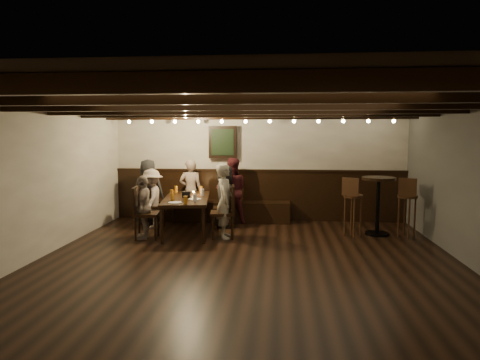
# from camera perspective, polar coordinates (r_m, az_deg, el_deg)

# --- Properties ---
(room) EXTENTS (7.00, 7.00, 7.00)m
(room) POSITION_cam_1_polar(r_m,az_deg,el_deg) (8.36, 0.11, 0.26)
(room) COLOR black
(room) RESTS_ON ground
(dining_table) EXTENTS (1.08, 1.97, 0.70)m
(dining_table) POSITION_cam_1_polar(r_m,az_deg,el_deg) (8.42, -7.13, -2.68)
(dining_table) COLOR black
(dining_table) RESTS_ON floor
(chair_left_near) EXTENTS (0.49, 0.49, 0.95)m
(chair_left_near) POSITION_cam_1_polar(r_m,az_deg,el_deg) (9.01, -11.43, -4.46)
(chair_left_near) COLOR black
(chair_left_near) RESTS_ON floor
(chair_left_far) EXTENTS (0.50, 0.50, 0.97)m
(chair_left_far) POSITION_cam_1_polar(r_m,az_deg,el_deg) (8.14, -12.45, -5.59)
(chair_left_far) COLOR black
(chair_left_far) RESTS_ON floor
(chair_right_near) EXTENTS (0.44, 0.44, 0.85)m
(chair_right_near) POSITION_cam_1_polar(r_m,az_deg,el_deg) (8.90, -2.22, -4.66)
(chair_right_near) COLOR black
(chair_right_near) RESTS_ON floor
(chair_right_far) EXTENTS (0.50, 0.50, 0.98)m
(chair_right_far) POSITION_cam_1_polar(r_m,az_deg,el_deg) (8.01, -2.20, -5.60)
(chair_right_far) COLOR black
(chair_right_far) RESTS_ON floor
(person_bench_left) EXTENTS (0.73, 0.53, 1.39)m
(person_bench_left) POSITION_cam_1_polar(r_m,az_deg,el_deg) (9.42, -12.13, -1.51)
(person_bench_left) COLOR #242426
(person_bench_left) RESTS_ON floor
(person_bench_centre) EXTENTS (0.54, 0.39, 1.38)m
(person_bench_centre) POSITION_cam_1_polar(r_m,az_deg,el_deg) (9.45, -6.59, -1.43)
(person_bench_centre) COLOR gray
(person_bench_centre) RESTS_ON floor
(person_bench_right) EXTENTS (0.76, 0.62, 1.42)m
(person_bench_right) POSITION_cam_1_polar(r_m,az_deg,el_deg) (9.28, -1.11, -1.41)
(person_bench_right) COLOR #5A1E25
(person_bench_right) RESTS_ON floor
(person_left_near) EXTENTS (0.56, 0.84, 1.22)m
(person_left_near) POSITION_cam_1_polar(r_m,az_deg,el_deg) (8.96, -11.67, -2.43)
(person_left_near) COLOR #A29189
(person_left_near) RESTS_ON floor
(person_left_far) EXTENTS (0.38, 0.72, 1.18)m
(person_left_far) POSITION_cam_1_polar(r_m,az_deg,el_deg) (8.09, -12.70, -3.55)
(person_left_far) COLOR gray
(person_left_far) RESTS_ON floor
(person_right_near) EXTENTS (0.49, 0.67, 1.28)m
(person_right_near) POSITION_cam_1_polar(r_m,az_deg,el_deg) (8.84, -2.03, -2.25)
(person_right_near) COLOR black
(person_right_near) RESTS_ON floor
(person_right_far) EXTENTS (0.40, 0.55, 1.39)m
(person_right_far) POSITION_cam_1_polar(r_m,az_deg,el_deg) (7.94, -2.00, -2.81)
(person_right_far) COLOR #AAA490
(person_right_far) RESTS_ON floor
(pint_a) EXTENTS (0.07, 0.07, 0.14)m
(pint_a) POSITION_cam_1_polar(r_m,az_deg,el_deg) (9.12, -8.52, -1.21)
(pint_a) COLOR #BF7219
(pint_a) RESTS_ON dining_table
(pint_b) EXTENTS (0.07, 0.07, 0.14)m
(pint_b) POSITION_cam_1_polar(r_m,az_deg,el_deg) (9.03, -5.21, -1.25)
(pint_b) COLOR #BF7219
(pint_b) RESTS_ON dining_table
(pint_c) EXTENTS (0.07, 0.07, 0.14)m
(pint_c) POSITION_cam_1_polar(r_m,az_deg,el_deg) (8.53, -9.09, -1.73)
(pint_c) COLOR #BF7219
(pint_c) RESTS_ON dining_table
(pint_d) EXTENTS (0.07, 0.07, 0.14)m
(pint_d) POSITION_cam_1_polar(r_m,az_deg,el_deg) (8.58, -5.03, -1.64)
(pint_d) COLOR silver
(pint_d) RESTS_ON dining_table
(pint_e) EXTENTS (0.07, 0.07, 0.14)m
(pint_e) POSITION_cam_1_polar(r_m,az_deg,el_deg) (7.98, -8.99, -2.28)
(pint_e) COLOR #BF7219
(pint_e) RESTS_ON dining_table
(pint_f) EXTENTS (0.07, 0.07, 0.14)m
(pint_f) POSITION_cam_1_polar(r_m,az_deg,el_deg) (7.85, -6.02, -2.38)
(pint_f) COLOR silver
(pint_f) RESTS_ON dining_table
(pint_g) EXTENTS (0.07, 0.07, 0.14)m
(pint_g) POSITION_cam_1_polar(r_m,az_deg,el_deg) (7.61, -7.28, -2.66)
(pint_g) COLOR #BF7219
(pint_g) RESTS_ON dining_table
(plate_near) EXTENTS (0.24, 0.24, 0.01)m
(plate_near) POSITION_cam_1_polar(r_m,az_deg,el_deg) (7.74, -8.68, -3.01)
(plate_near) COLOR white
(plate_near) RESTS_ON dining_table
(plate_far) EXTENTS (0.24, 0.24, 0.01)m
(plate_far) POSITION_cam_1_polar(r_m,az_deg,el_deg) (8.10, -6.05, -2.56)
(plate_far) COLOR white
(plate_far) RESTS_ON dining_table
(condiment_caddy) EXTENTS (0.15, 0.10, 0.12)m
(condiment_caddy) POSITION_cam_1_polar(r_m,az_deg,el_deg) (8.36, -7.17, -1.94)
(condiment_caddy) COLOR black
(condiment_caddy) RESTS_ON dining_table
(candle) EXTENTS (0.05, 0.05, 0.05)m
(candle) POSITION_cam_1_polar(r_m,az_deg,el_deg) (8.70, -6.18, -1.84)
(candle) COLOR beige
(candle) RESTS_ON dining_table
(high_top_table) EXTENTS (0.63, 0.63, 1.11)m
(high_top_table) POSITION_cam_1_polar(r_m,az_deg,el_deg) (8.58, 17.94, -2.18)
(high_top_table) COLOR black
(high_top_table) RESTS_ON floor
(bar_stool_left) EXTENTS (0.40, 0.41, 1.13)m
(bar_stool_left) POSITION_cam_1_polar(r_m,az_deg,el_deg) (8.34, 14.79, -4.49)
(bar_stool_left) COLOR #311D0F
(bar_stool_left) RESTS_ON floor
(bar_stool_right) EXTENTS (0.39, 0.40, 1.13)m
(bar_stool_right) POSITION_cam_1_polar(r_m,az_deg,el_deg) (8.61, 21.34, -4.39)
(bar_stool_right) COLOR #311D0F
(bar_stool_right) RESTS_ON floor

